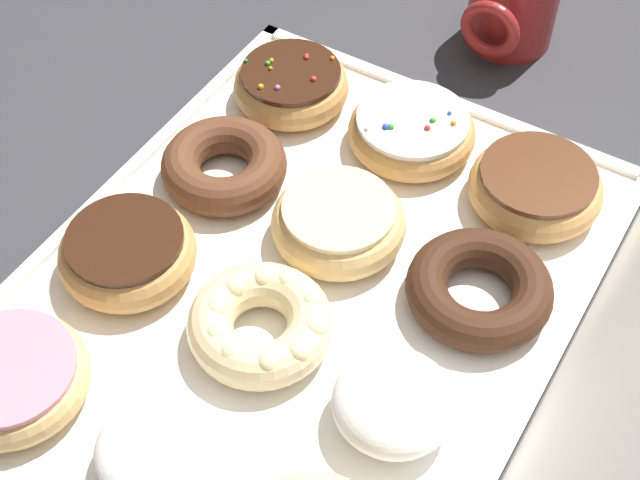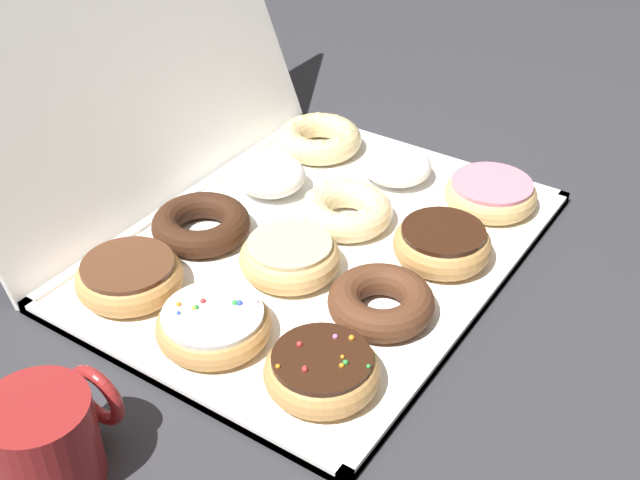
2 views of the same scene
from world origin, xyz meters
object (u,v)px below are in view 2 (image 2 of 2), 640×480
object	(u,v)px
glazed_ring_donut_5	(290,257)
chocolate_cake_ring_donut_9	(201,224)
sprinkle_donut_0	(322,370)
sprinkle_donut_4	(213,324)
chocolate_frosted_donut_2	(442,244)
chocolate_frosted_donut_8	(129,276)
pink_frosted_donut_3	(491,193)
powdered_filled_donut_7	(396,165)
donut_box	(320,249)
cruller_donut_6	(343,208)
cruller_donut_11	(319,138)
coffee_mug	(47,439)
chocolate_cake_ring_donut_1	(381,302)
powdered_filled_donut_10	(271,175)

from	to	relation	value
glazed_ring_donut_5	chocolate_cake_ring_donut_9	distance (m)	0.13
sprinkle_donut_0	sprinkle_donut_4	world-z (taller)	sprinkle_donut_0
chocolate_frosted_donut_2	glazed_ring_donut_5	xyz separation A→B (m)	(-0.12, 0.13, -0.00)
glazed_ring_donut_5	chocolate_frosted_donut_8	bearing A→B (deg)	134.86
pink_frosted_donut_3	powdered_filled_donut_7	bearing A→B (deg)	93.73
sprinkle_donut_4	powdered_filled_donut_7	distance (m)	0.38
donut_box	sprinkle_donut_4	distance (m)	0.19
sprinkle_donut_4	chocolate_cake_ring_donut_9	bearing A→B (deg)	44.35
sprinkle_donut_4	cruller_donut_6	xyz separation A→B (m)	(0.25, 0.00, 0.00)
cruller_donut_6	powdered_filled_donut_7	world-z (taller)	powdered_filled_donut_7
chocolate_cake_ring_donut_9	cruller_donut_11	bearing A→B (deg)	0.04
cruller_donut_11	coffee_mug	world-z (taller)	coffee_mug
sprinkle_donut_4	chocolate_frosted_donut_8	world-z (taller)	same
chocolate_cake_ring_donut_1	cruller_donut_6	size ratio (longest dim) A/B	0.99
chocolate_cake_ring_donut_9	cruller_donut_11	distance (m)	0.25
powdered_filled_donut_10	cruller_donut_11	bearing A→B (deg)	3.74
pink_frosted_donut_3	cruller_donut_6	bearing A→B (deg)	134.85
chocolate_cake_ring_donut_1	chocolate_frosted_donut_2	world-z (taller)	chocolate_frosted_donut_2
powdered_filled_donut_10	glazed_ring_donut_5	bearing A→B (deg)	-136.58
donut_box	glazed_ring_donut_5	distance (m)	0.07
sprinkle_donut_4	chocolate_frosted_donut_8	size ratio (longest dim) A/B	1.01
pink_frosted_donut_3	coffee_mug	bearing A→B (deg)	166.74
pink_frosted_donut_3	cruller_donut_6	size ratio (longest dim) A/B	1.02
powdered_filled_donut_7	chocolate_cake_ring_donut_9	xyz separation A→B (m)	(-0.24, 0.13, -0.00)
cruller_donut_11	donut_box	bearing A→B (deg)	-146.19
donut_box	chocolate_cake_ring_donut_9	xyz separation A→B (m)	(-0.06, 0.13, 0.02)
coffee_mug	chocolate_cake_ring_donut_9	bearing A→B (deg)	19.91
sprinkle_donut_0	cruller_donut_11	distance (m)	0.46
donut_box	cruller_donut_6	bearing A→B (deg)	4.56
powdered_filled_donut_7	coffee_mug	distance (m)	0.58
cruller_donut_11	chocolate_frosted_donut_2	bearing A→B (deg)	-117.68
pink_frosted_donut_3	glazed_ring_donut_5	xyz separation A→B (m)	(-0.25, 0.13, 0.00)
chocolate_frosted_donut_8	donut_box	bearing A→B (deg)	-34.12
chocolate_cake_ring_donut_1	powdered_filled_donut_10	xyz separation A→B (m)	(0.14, 0.24, 0.01)
sprinkle_donut_0	chocolate_frosted_donut_2	xyz separation A→B (m)	(0.24, -0.00, 0.00)
powdered_filled_donut_10	cruller_donut_11	xyz separation A→B (m)	(0.12, 0.01, -0.00)
chocolate_cake_ring_donut_9	powdered_filled_donut_10	bearing A→B (deg)	-3.55
chocolate_frosted_donut_8	coffee_mug	distance (m)	0.24
chocolate_cake_ring_donut_1	sprinkle_donut_4	world-z (taller)	sprinkle_donut_4
chocolate_cake_ring_donut_9	donut_box	bearing A→B (deg)	-64.73
powdered_filled_donut_7	coffee_mug	xyz separation A→B (m)	(-0.58, 0.01, 0.02)
sprinkle_donut_4	powdered_filled_donut_10	world-z (taller)	powdered_filled_donut_10
donut_box	chocolate_cake_ring_donut_1	bearing A→B (deg)	-118.99
sprinkle_donut_4	cruller_donut_6	distance (m)	0.25
chocolate_frosted_donut_2	chocolate_frosted_donut_8	xyz separation A→B (m)	(-0.24, 0.25, -0.00)
pink_frosted_donut_3	sprinkle_donut_4	size ratio (longest dim) A/B	0.99
donut_box	sprinkle_donut_4	world-z (taller)	sprinkle_donut_4
donut_box	sprinkle_donut_0	world-z (taller)	sprinkle_donut_0
chocolate_frosted_donut_2	cruller_donut_6	world-z (taller)	chocolate_frosted_donut_2
sprinkle_donut_0	coffee_mug	world-z (taller)	coffee_mug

